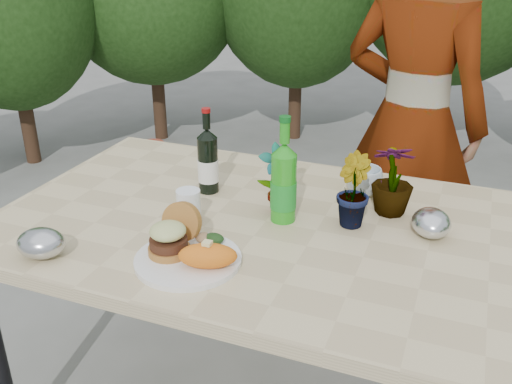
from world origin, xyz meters
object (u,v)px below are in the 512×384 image
(dinner_plate, at_px, (188,260))
(wine_bottle, at_px, (208,162))
(person, at_px, (412,123))
(patio_table, at_px, (266,238))

(dinner_plate, distance_m, wine_bottle, 0.46)
(person, bearing_deg, wine_bottle, 67.03)
(patio_table, distance_m, dinner_plate, 0.32)
(patio_table, xyz_separation_m, wine_bottle, (-0.25, 0.13, 0.16))
(person, bearing_deg, patio_table, 84.63)
(dinner_plate, bearing_deg, wine_bottle, 108.78)
(patio_table, height_order, dinner_plate, dinner_plate)
(patio_table, xyz_separation_m, dinner_plate, (-0.11, -0.29, 0.06))
(dinner_plate, relative_size, person, 0.17)
(wine_bottle, bearing_deg, person, 53.31)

